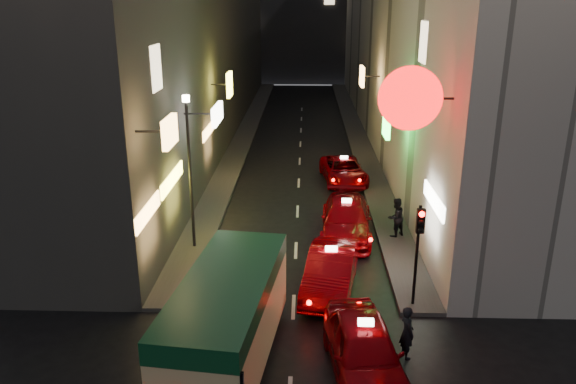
# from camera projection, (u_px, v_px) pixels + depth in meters

# --- Properties ---
(building_left) EXTENTS (7.57, 52.00, 18.00)m
(building_left) POSITION_uv_depth(u_px,v_px,m) (191.00, 11.00, 40.29)
(building_left) COLOR #32302E
(building_left) RESTS_ON ground
(building_right) EXTENTS (8.38, 52.00, 18.00)m
(building_right) POSITION_uv_depth(u_px,v_px,m) (414.00, 12.00, 39.82)
(building_right) COLOR #BBB7AC
(building_right) RESTS_ON ground
(sidewalk_left) EXTENTS (1.50, 52.00, 0.15)m
(sidewalk_left) POSITION_uv_depth(u_px,v_px,m) (246.00, 133.00, 43.09)
(sidewalk_left) COLOR #403E3B
(sidewalk_left) RESTS_ON ground
(sidewalk_right) EXTENTS (1.50, 52.00, 0.15)m
(sidewalk_right) POSITION_uv_depth(u_px,v_px,m) (356.00, 134.00, 42.84)
(sidewalk_right) COLOR #403E3B
(sidewalk_right) RESTS_ON ground
(minibus) EXTENTS (3.02, 6.67, 2.77)m
(minibus) POSITION_uv_depth(u_px,v_px,m) (227.00, 311.00, 15.29)
(minibus) COLOR #D0BA82
(minibus) RESTS_ON ground
(taxi_near) EXTENTS (2.99, 6.02, 2.02)m
(taxi_near) POSITION_uv_depth(u_px,v_px,m) (365.00, 346.00, 15.15)
(taxi_near) COLOR #830107
(taxi_near) RESTS_ON ground
(taxi_second) EXTENTS (3.15, 5.82, 1.92)m
(taxi_second) POSITION_uv_depth(u_px,v_px,m) (331.00, 267.00, 19.73)
(taxi_second) COLOR #830107
(taxi_second) RESTS_ON ground
(taxi_third) EXTENTS (2.66, 5.74, 1.95)m
(taxi_third) POSITION_uv_depth(u_px,v_px,m) (346.00, 216.00, 24.34)
(taxi_third) COLOR #830107
(taxi_third) RESTS_ON ground
(taxi_far) EXTENTS (2.58, 5.12, 1.74)m
(taxi_far) POSITION_uv_depth(u_px,v_px,m) (344.00, 168.00, 31.62)
(taxi_far) COLOR #830107
(taxi_far) RESTS_ON ground
(pedestrian_crossing) EXTENTS (0.55, 0.69, 1.82)m
(pedestrian_crossing) POSITION_uv_depth(u_px,v_px,m) (407.00, 329.00, 15.97)
(pedestrian_crossing) COLOR black
(pedestrian_crossing) RESTS_ON ground
(pedestrian_sidewalk) EXTENTS (0.86, 0.80, 1.93)m
(pedestrian_sidewalk) POSITION_uv_depth(u_px,v_px,m) (396.00, 215.00, 23.89)
(pedestrian_sidewalk) COLOR black
(pedestrian_sidewalk) RESTS_ON sidewalk_right
(traffic_light) EXTENTS (0.26, 0.43, 3.50)m
(traffic_light) POSITION_uv_depth(u_px,v_px,m) (419.00, 235.00, 17.86)
(traffic_light) COLOR black
(traffic_light) RESTS_ON sidewalk_right
(lamp_post) EXTENTS (0.28, 0.28, 6.22)m
(lamp_post) POSITION_uv_depth(u_px,v_px,m) (190.00, 163.00, 22.05)
(lamp_post) COLOR black
(lamp_post) RESTS_ON sidewalk_left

